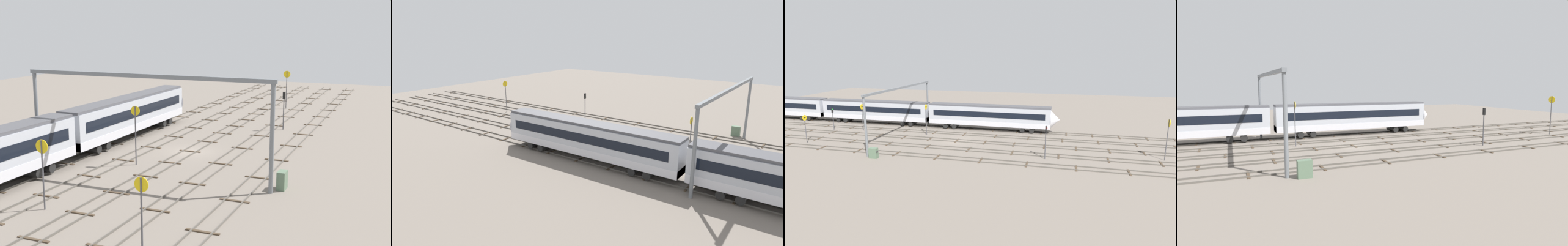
# 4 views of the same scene
# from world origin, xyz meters

# --- Properties ---
(ground_plane) EXTENTS (140.87, 140.87, 0.00)m
(ground_plane) POSITION_xyz_m (0.00, 0.00, 0.00)
(ground_plane) COLOR slate
(track_near_foreground) EXTENTS (124.87, 2.40, 0.16)m
(track_near_foreground) POSITION_xyz_m (-0.00, -9.40, 0.07)
(track_near_foreground) COLOR #59544C
(track_near_foreground) RESTS_ON ground
(track_second_near) EXTENTS (124.87, 2.40, 0.16)m
(track_second_near) POSITION_xyz_m (0.00, -4.70, 0.07)
(track_second_near) COLOR #59544C
(track_second_near) RESTS_ON ground
(track_middle) EXTENTS (124.87, 2.40, 0.16)m
(track_middle) POSITION_xyz_m (0.00, 0.00, 0.07)
(track_middle) COLOR #59544C
(track_middle) RESTS_ON ground
(track_second_far) EXTENTS (124.87, 2.40, 0.16)m
(track_second_far) POSITION_xyz_m (0.00, 4.70, 0.07)
(track_second_far) COLOR #59544C
(track_second_far) RESTS_ON ground
(track_with_train) EXTENTS (124.87, 2.40, 0.16)m
(track_with_train) POSITION_xyz_m (0.00, 9.40, 0.07)
(track_with_train) COLOR #59544C
(track_with_train) RESTS_ON ground
(overhead_gantry) EXTENTS (0.40, 23.63, 9.17)m
(overhead_gantry) POSITION_xyz_m (-10.17, 0.07, 7.12)
(overhead_gantry) COLOR slate
(overhead_gantry) RESTS_ON ground
(speed_sign_mid_trackside) EXTENTS (0.14, 1.10, 6.04)m
(speed_sign_mid_trackside) POSITION_xyz_m (32.08, -2.85, 4.03)
(speed_sign_mid_trackside) COLOR #4C4C51
(speed_sign_mid_trackside) RESTS_ON ground
(speed_sign_distant_end) EXTENTS (0.14, 0.93, 5.74)m
(speed_sign_distant_end) POSITION_xyz_m (-6.79, 2.75, 3.70)
(speed_sign_distant_end) COLOR #4C4C51
(speed_sign_distant_end) RESTS_ON ground
(signal_light_trackside_approach) EXTENTS (0.31, 0.32, 4.87)m
(signal_light_trackside_approach) POSITION_xyz_m (15.44, -6.36, 3.17)
(signal_light_trackside_approach) COLOR #4C4C51
(signal_light_trackside_approach) RESTS_ON ground
(relay_cabinet) EXTENTS (1.25, 0.68, 1.53)m
(relay_cabinet) POSITION_xyz_m (-8.80, -12.04, 0.77)
(relay_cabinet) COLOR #597259
(relay_cabinet) RESTS_ON ground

